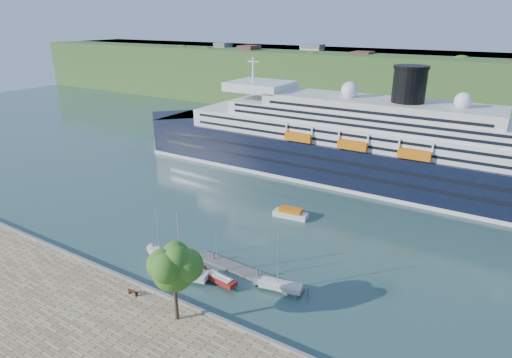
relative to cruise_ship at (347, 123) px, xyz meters
name	(u,v)px	position (x,y,z in m)	size (l,w,h in m)	color
ground	(167,301)	(-2.90, -59.73, -13.93)	(400.00, 400.00, 0.00)	#2B4C48
far_hillside	(417,85)	(-2.90, 85.27, -1.93)	(400.00, 50.00, 24.00)	#294F1F
quay_coping	(165,295)	(-2.90, -59.93, -12.78)	(220.00, 0.50, 0.30)	slate
cruise_ship	(347,123)	(0.00, 0.00, 0.00)	(124.02, 18.06, 27.85)	black
park_bench	(133,291)	(-6.84, -62.04, -12.43)	(1.55, 0.63, 0.99)	#432013
promenade_tree	(174,280)	(1.80, -62.67, -7.10)	(7.04, 7.04, 11.66)	#2E661A
floating_pontoon	(246,272)	(2.72, -48.06, -13.71)	(19.40, 2.37, 0.43)	slate
sailboat_white_near	(160,238)	(-10.65, -52.52, -9.54)	(6.80, 1.89, 8.78)	silver
sailboat_red	(219,260)	(0.97, -52.42, -9.91)	(6.22, 1.73, 8.04)	maroon
sailboat_white_far	(281,264)	(9.45, -49.22, -9.48)	(6.88, 1.91, 8.88)	silver
tender_launch	(291,213)	(-0.73, -26.62, -12.97)	(6.91, 2.36, 1.91)	orange
sailboat_extra	(183,249)	(-4.24, -54.30, -8.64)	(8.18, 2.27, 10.57)	silver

